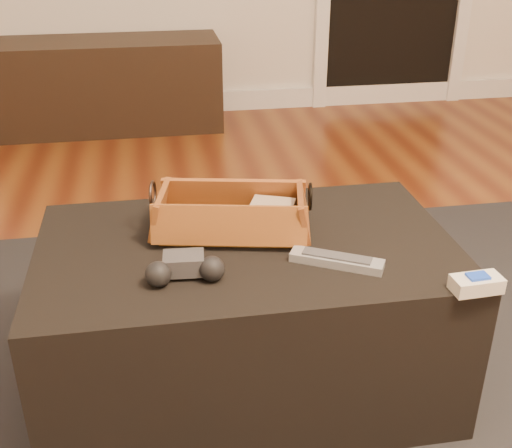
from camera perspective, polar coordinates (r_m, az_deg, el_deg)
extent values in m
cube|color=brown|center=(1.65, 0.40, -18.52)|extent=(5.00, 5.50, 0.01)
cube|color=white|center=(4.03, -6.43, 10.67)|extent=(5.00, 0.04, 0.12)
cube|color=black|center=(3.77, -13.08, 11.96)|extent=(1.25, 0.45, 0.49)
cube|color=black|center=(1.75, -0.50, -14.90)|extent=(2.60, 2.00, 0.01)
cube|color=black|center=(1.65, -0.81, -8.14)|extent=(1.00, 0.60, 0.42)
cube|color=black|center=(1.57, -2.91, -0.19)|extent=(0.21, 0.06, 0.02)
cube|color=tan|center=(1.59, 1.50, 1.03)|extent=(0.12, 0.11, 0.06)
cube|color=#8F6220|center=(1.59, -2.17, -0.52)|extent=(0.36, 0.22, 0.01)
cube|color=#A35924|center=(1.64, -2.00, 2.53)|extent=(0.36, 0.11, 0.10)
cube|color=#975022|center=(1.49, -2.43, -0.14)|extent=(0.36, 0.11, 0.10)
cube|color=brown|center=(1.56, 4.25, 1.17)|extent=(0.07, 0.19, 0.10)
cube|color=brown|center=(1.59, -8.55, 1.35)|extent=(0.07, 0.19, 0.10)
torus|color=black|center=(1.55, 4.83, 2.44)|extent=(0.02, 0.07, 0.07)
torus|color=#342822|center=(1.57, -9.16, 2.62)|extent=(0.02, 0.07, 0.07)
cube|color=#373639|center=(1.41, -6.44, -3.49)|extent=(0.09, 0.07, 0.04)
sphere|color=black|center=(1.38, -8.68, -4.43)|extent=(0.06, 0.06, 0.06)
sphere|color=black|center=(1.39, -3.94, -3.98)|extent=(0.06, 0.06, 0.06)
cube|color=#94979B|center=(1.46, 7.18, -3.24)|extent=(0.21, 0.14, 0.02)
cube|color=#3F3F43|center=(1.45, 7.20, -2.83)|extent=(0.15, 0.10, 0.00)
cube|color=white|center=(1.43, 19.01, -5.07)|extent=(0.11, 0.06, 0.03)
cube|color=blue|center=(1.42, 19.12, -4.42)|extent=(0.05, 0.03, 0.01)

